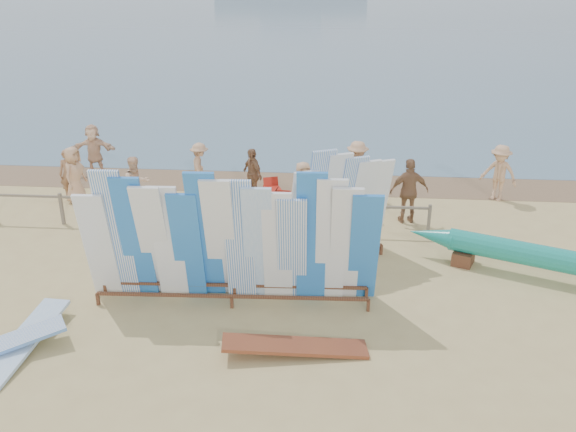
# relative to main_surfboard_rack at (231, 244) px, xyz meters

# --- Properties ---
(ground) EXTENTS (160.00, 160.00, 0.00)m
(ground) POSITION_rel_main_surfboard_rack_xyz_m (-1.43, 0.82, -1.37)
(ground) COLOR tan
(ground) RESTS_ON ground
(wet_sand_strip) EXTENTS (40.00, 2.60, 0.01)m
(wet_sand_strip) POSITION_rel_main_surfboard_rack_xyz_m (-1.43, 8.02, -1.37)
(wet_sand_strip) COLOR #7D6146
(wet_sand_strip) RESTS_ON ground
(fence) EXTENTS (12.08, 0.08, 0.90)m
(fence) POSITION_rel_main_surfboard_rack_xyz_m (-1.43, 3.82, -0.74)
(fence) COLOR #796D5B
(fence) RESTS_ON ground
(main_surfboard_rack) EXTENTS (6.13, 1.10, 3.05)m
(main_surfboard_rack) POSITION_rel_main_surfboard_rack_xyz_m (0.00, 0.00, 0.00)
(main_surfboard_rack) COLOR brown
(main_surfboard_rack) RESTS_ON ground
(side_surfboard_rack) EXTENTS (2.55, 1.63, 2.89)m
(side_surfboard_rack) POSITION_rel_main_surfboard_rack_xyz_m (2.21, 2.37, -0.08)
(side_surfboard_rack) COLOR brown
(side_surfboard_rack) RESTS_ON ground
(outrigger_canoe) EXTENTS (5.72, 2.80, 0.85)m
(outrigger_canoe) POSITION_rel_main_surfboard_rack_xyz_m (6.72, 1.62, -0.82)
(outrigger_canoe) COLOR brown
(outrigger_canoe) RESTS_ON ground
(vendor_table) EXTENTS (0.90, 0.71, 1.06)m
(vendor_table) POSITION_rel_main_surfboard_rack_xyz_m (0.82, 0.97, -1.02)
(vendor_table) COLOR brown
(vendor_table) RESTS_ON ground
(flat_board_a) EXTENTS (0.73, 2.73, 0.30)m
(flat_board_a) POSITION_rel_main_surfboard_rack_xyz_m (-3.63, -2.03, -1.37)
(flat_board_a) COLOR #91BAE9
(flat_board_a) RESTS_ON ground
(flat_board_c) EXTENTS (2.75, 0.92, 0.32)m
(flat_board_c) POSITION_rel_main_surfboard_rack_xyz_m (1.46, -1.74, -1.37)
(flat_board_c) COLOR brown
(flat_board_c) RESTS_ON ground
(beach_chair_left) EXTENTS (0.56, 0.58, 0.84)m
(beach_chair_left) POSITION_rel_main_surfboard_rack_xyz_m (-1.96, 4.73, -1.12)
(beach_chair_left) COLOR #AE1F12
(beach_chair_left) RESTS_ON ground
(beach_chair_right) EXTENTS (0.59, 0.61, 0.85)m
(beach_chair_right) POSITION_rel_main_surfboard_rack_xyz_m (0.68, 4.50, -1.12)
(beach_chair_right) COLOR #AE1F12
(beach_chair_right) RESTS_ON ground
(stroller) EXTENTS (0.73, 0.87, 1.02)m
(stroller) POSITION_rel_main_surfboard_rack_xyz_m (0.31, 5.07, -0.96)
(stroller) COLOR #AE1F12
(stroller) RESTS_ON ground
(beachgoer_2) EXTENTS (0.85, 0.83, 1.65)m
(beachgoer_2) POSITION_rel_main_surfboard_rack_xyz_m (-3.64, 4.93, -0.55)
(beachgoer_2) COLOR beige
(beachgoer_2) RESTS_ON ground
(beachgoer_4) EXTENTS (0.92, 0.99, 1.62)m
(beachgoer_4) POSITION_rel_main_surfboard_rack_xyz_m (-0.44, 6.17, -0.56)
(beachgoer_4) COLOR #8C6042
(beachgoer_4) RESTS_ON ground
(beachgoer_6) EXTENTS (0.89, 0.67, 1.65)m
(beachgoer_6) POSITION_rel_main_surfboard_rack_xyz_m (1.18, 4.85, -0.54)
(beachgoer_6) COLOR tan
(beachgoer_6) RESTS_ON ground
(beachgoer_11) EXTENTS (1.62, 0.59, 1.72)m
(beachgoer_11) POSITION_rel_main_surfboard_rack_xyz_m (-6.20, 8.24, -0.51)
(beachgoer_11) COLOR beige
(beachgoer_11) RESTS_ON ground
(beachgoer_0) EXTENTS (0.55, 0.90, 1.71)m
(beachgoer_0) POSITION_rel_main_surfboard_rack_xyz_m (-5.73, 5.53, -0.51)
(beachgoer_0) COLOR tan
(beachgoer_0) RESTS_ON ground
(beachgoer_1) EXTENTS (0.59, 0.37, 1.53)m
(beachgoer_1) POSITION_rel_main_surfboard_rack_xyz_m (-6.06, 5.84, -0.61)
(beachgoer_1) COLOR #8C6042
(beachgoer_1) RESTS_ON ground
(beachgoer_3) EXTENTS (0.59, 1.06, 1.54)m
(beachgoer_3) POSITION_rel_main_surfboard_rack_xyz_m (-2.21, 6.89, -0.60)
(beachgoer_3) COLOR tan
(beachgoer_3) RESTS_ON ground
(beachgoer_10) EXTENTS (1.14, 0.64, 1.84)m
(beachgoer_10) POSITION_rel_main_surfboard_rack_xyz_m (4.12, 4.78, -0.45)
(beachgoer_10) COLOR #8C6042
(beachgoer_10) RESTS_ON ground
(beachgoer_8) EXTENTS (0.80, 0.80, 1.57)m
(beachgoer_8) POSITION_rel_main_surfboard_rack_xyz_m (2.58, 5.16, -0.58)
(beachgoer_8) COLOR beige
(beachgoer_8) RESTS_ON ground
(beachgoer_extra_0) EXTENTS (1.19, 0.99, 1.73)m
(beachgoer_extra_0) POSITION_rel_main_surfboard_rack_xyz_m (7.00, 6.78, -0.51)
(beachgoer_extra_0) COLOR tan
(beachgoer_extra_0) RESTS_ON ground
(beachgoer_9) EXTENTS (1.23, 0.70, 1.80)m
(beachgoer_9) POSITION_rel_main_surfboard_rack_xyz_m (2.72, 6.61, -0.47)
(beachgoer_9) COLOR tan
(beachgoer_9) RESTS_ON ground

